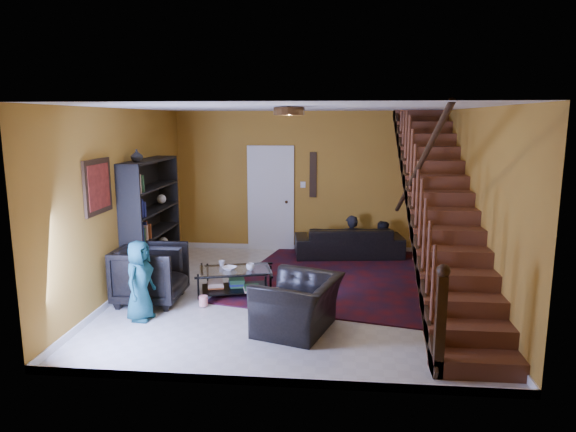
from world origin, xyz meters
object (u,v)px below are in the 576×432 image
Objects in this scene: sofa at (349,242)px; armchair_right at (298,304)px; bookshelf at (152,222)px; armchair_left at (151,274)px; coffee_table at (235,280)px.

sofa is 3.70m from armchair_right.
bookshelf is 2.15× the size of armchair_left.
armchair_right reaches higher than sofa.
armchair_left is at bearing 36.50° from sofa.
armchair_right is 1.63m from coffee_table.
sofa is (3.28, 1.70, -0.66)m from bookshelf.
armchair_left reaches higher than coffee_table.
bookshelf is 1.27m from armchair_left.
coffee_table is (-1.05, 1.24, -0.11)m from armchair_right.
sofa is at bearing -173.65° from armchair_right.
armchair_left is at bearing -160.88° from coffee_table.
armchair_left is 1.25m from coffee_table.
sofa is 2.22× the size of armchair_left.
coffee_table is (1.52, -0.69, -0.74)m from bookshelf.
bookshelf is 3.27m from armchair_right.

